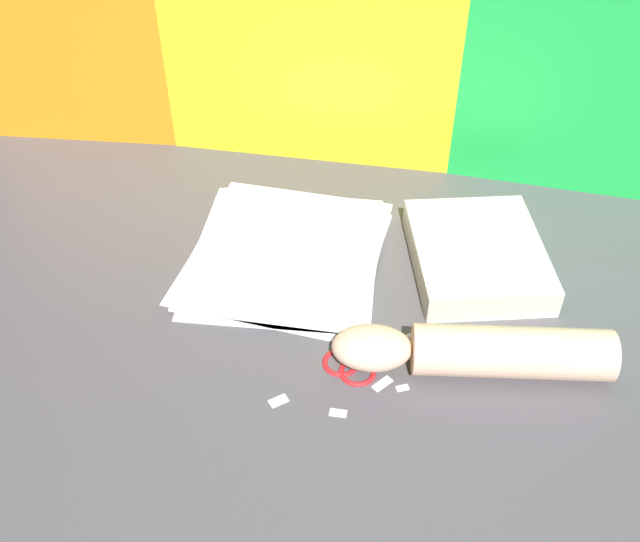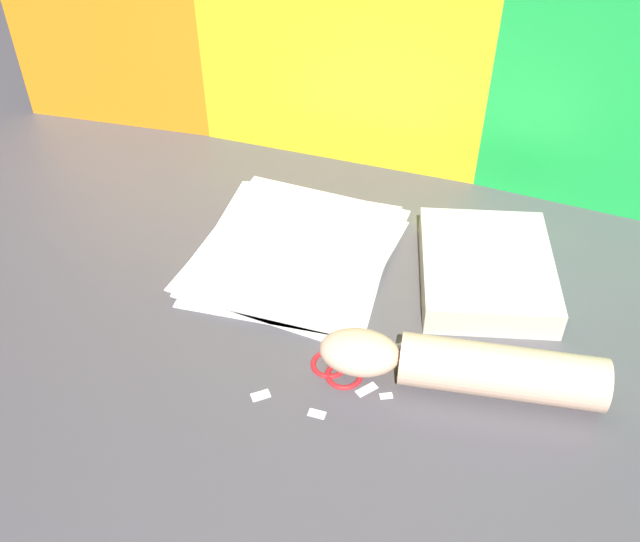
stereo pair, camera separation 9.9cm
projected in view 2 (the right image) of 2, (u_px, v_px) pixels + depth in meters
name	position (u px, v px, depth m)	size (l,w,h in m)	color
ground_plane	(325.00, 296.00, 1.04)	(6.00, 6.00, 0.00)	#4C494F
backdrop_panel_left	(243.00, 27.00, 1.20)	(0.85, 0.11, 0.42)	orange
backdrop_panel_center	(401.00, 32.00, 1.12)	(0.67, 0.04, 0.48)	yellow
backdrop_panel_right	(577.00, 56.00, 1.05)	(0.81, 0.05, 0.49)	green
paper_stack	(295.00, 251.00, 1.10)	(0.29, 0.31, 0.02)	white
book_closed	(486.00, 270.00, 1.05)	(0.23, 0.26, 0.04)	silver
scissors	(347.00, 359.00, 0.95)	(0.13, 0.14, 0.01)	silver
hand_forearm	(466.00, 367.00, 0.90)	(0.35, 0.12, 0.06)	beige
paper_scrap_near	(317.00, 414.00, 0.89)	(0.02, 0.01, 0.00)	white
paper_scrap_mid	(386.00, 396.00, 0.91)	(0.02, 0.02, 0.00)	white
paper_scrap_far	(261.00, 395.00, 0.91)	(0.03, 0.03, 0.00)	white
paper_scrap_side	(367.00, 389.00, 0.92)	(0.03, 0.03, 0.00)	white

